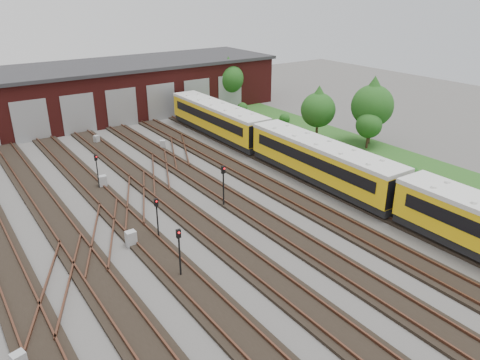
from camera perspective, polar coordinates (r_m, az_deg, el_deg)
ground at (r=28.20m, az=6.74°, el=-10.47°), size 120.00×120.00×0.00m
track_network at (r=28.42m, az=5.70°, el=-9.88°), size 30.40×70.00×0.33m
maintenance_shed at (r=60.78m, az=-19.05°, el=9.97°), size 51.00×12.50×6.35m
grass_verge at (r=47.04m, az=16.27°, el=2.75°), size 8.00×55.00×0.05m
metro_train at (r=38.97m, az=9.92°, el=2.28°), size 3.05×47.59×3.21m
signal_mast_0 at (r=26.29m, az=-7.42°, el=-8.10°), size 0.28×0.26×3.08m
signal_mast_1 at (r=38.91m, az=-17.04°, el=1.43°), size 0.26×0.25×2.97m
signal_mast_2 at (r=30.43m, az=-10.09°, el=-4.01°), size 0.26×0.25×2.88m
signal_mast_3 at (r=34.20m, az=-2.04°, el=-0.09°), size 0.32×0.30×3.26m
relay_cabinet_1 at (r=39.67m, az=-16.40°, el=-0.22°), size 0.69×0.59×1.05m
relay_cabinet_2 at (r=30.55m, az=-13.13°, el=-7.00°), size 0.63×0.53×1.05m
relay_cabinet_3 at (r=51.21m, az=-17.07°, el=4.75°), size 0.65×0.60×0.86m
relay_cabinet_4 at (r=47.91m, az=-9.41°, el=4.28°), size 0.67×0.63×0.90m
tree_0 at (r=63.69m, az=-1.41°, el=12.72°), size 4.04×4.04×6.69m
tree_1 at (r=49.44m, az=9.53°, el=8.91°), size 3.58×3.58×5.94m
tree_2 at (r=49.62m, az=15.90°, el=9.27°), size 4.27×4.27×7.07m
tree_3 at (r=48.48m, az=15.48°, el=6.83°), size 2.60×2.60×4.30m
bush_0 at (r=42.28m, az=20.09°, el=1.00°), size 1.42×1.42×1.42m
bush_1 at (r=56.98m, az=5.46°, el=7.65°), size 1.28×1.28×1.28m
bush_2 at (r=61.81m, az=0.29°, el=8.99°), size 1.37×1.37×1.37m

